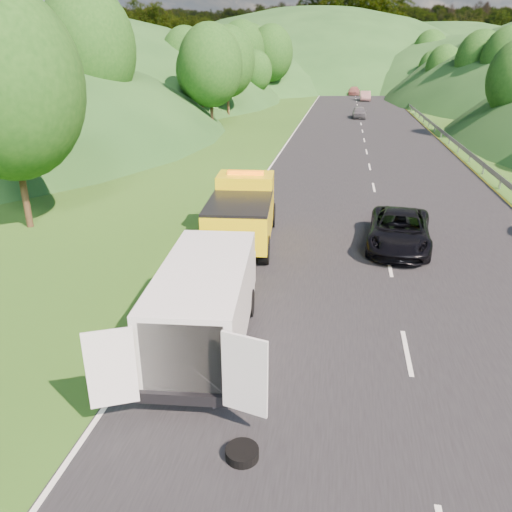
% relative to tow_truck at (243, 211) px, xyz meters
% --- Properties ---
extents(ground, '(320.00, 320.00, 0.00)m').
position_rel_tow_truck_xyz_m(ground, '(2.90, -5.58, -1.36)').
color(ground, '#38661E').
rests_on(ground, ground).
extents(road_surface, '(14.00, 200.00, 0.02)m').
position_rel_tow_truck_xyz_m(road_surface, '(5.90, 34.42, -1.35)').
color(road_surface, black).
rests_on(road_surface, ground).
extents(guardrail, '(0.06, 140.00, 1.52)m').
position_rel_tow_truck_xyz_m(guardrail, '(13.20, 46.92, -1.36)').
color(guardrail, gray).
rests_on(guardrail, ground).
extents(tree_line_left, '(14.00, 140.00, 14.00)m').
position_rel_tow_truck_xyz_m(tree_line_left, '(-16.10, 54.42, -1.36)').
color(tree_line_left, '#295318').
rests_on(tree_line_left, ground).
extents(tree_line_right, '(14.00, 140.00, 14.00)m').
position_rel_tow_truck_xyz_m(tree_line_right, '(25.90, 54.42, -1.36)').
color(tree_line_right, '#295318').
rests_on(tree_line_right, ground).
extents(hills_backdrop, '(201.00, 288.60, 44.00)m').
position_rel_tow_truck_xyz_m(hills_backdrop, '(9.40, 129.12, -1.36)').
color(hills_backdrop, '#2D5B23').
rests_on(hills_backdrop, ground).
extents(tow_truck, '(2.92, 6.63, 2.77)m').
position_rel_tow_truck_xyz_m(tow_truck, '(0.00, 0.00, 0.00)').
color(tow_truck, black).
rests_on(tow_truck, ground).
extents(white_van, '(3.67, 6.93, 2.39)m').
position_rel_tow_truck_xyz_m(white_van, '(0.58, -8.02, -0.01)').
color(white_van, black).
rests_on(white_van, ground).
extents(woman, '(0.64, 0.70, 1.55)m').
position_rel_tow_truck_xyz_m(woman, '(0.27, -4.48, -1.36)').
color(woman, silver).
rests_on(woman, ground).
extents(child, '(0.62, 0.61, 1.01)m').
position_rel_tow_truck_xyz_m(child, '(0.87, -6.30, -1.36)').
color(child, tan).
rests_on(child, ground).
extents(worker, '(1.31, 1.16, 1.75)m').
position_rel_tow_truck_xyz_m(worker, '(1.48, -10.52, -1.36)').
color(worker, '#222227').
rests_on(worker, ground).
extents(suitcase, '(0.40, 0.30, 0.57)m').
position_rel_tow_truck_xyz_m(suitcase, '(-1.72, -4.48, -1.07)').
color(suitcase, '#615F48').
rests_on(suitcase, ground).
extents(spare_tire, '(0.66, 0.66, 0.20)m').
position_rel_tow_truck_xyz_m(spare_tire, '(2.31, -11.95, -1.36)').
color(spare_tire, black).
rests_on(spare_tire, ground).
extents(passing_suv, '(2.93, 5.43, 1.45)m').
position_rel_tow_truck_xyz_m(passing_suv, '(6.38, 0.45, -1.36)').
color(passing_suv, black).
rests_on(passing_suv, ground).
extents(dist_car_a, '(1.65, 4.11, 1.40)m').
position_rel_tow_truck_xyz_m(dist_car_a, '(5.78, 46.26, -1.36)').
color(dist_car_a, '#4D4B51').
rests_on(dist_car_a, ground).
extents(dist_car_b, '(1.70, 4.89, 1.61)m').
position_rel_tow_truck_xyz_m(dist_car_b, '(7.38, 72.44, -1.36)').
color(dist_car_b, '#7B5352').
rests_on(dist_car_b, ground).
extents(dist_car_c, '(2.20, 5.41, 1.57)m').
position_rel_tow_truck_xyz_m(dist_car_c, '(5.62, 85.55, -1.36)').
color(dist_car_c, '#96534B').
rests_on(dist_car_c, ground).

